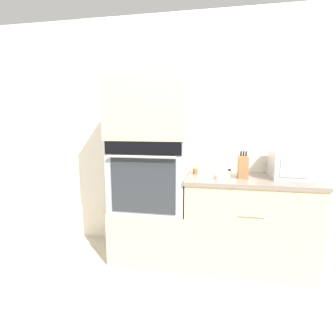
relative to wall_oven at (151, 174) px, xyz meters
The scene contains 11 objects.
ground_plane 1.00m from the wall_oven, 38.04° to the right, with size 12.00×12.00×0.00m, color beige.
wall_back 0.63m from the wall_oven, 41.34° to the left, with size 8.00×0.05×2.50m.
oven_cabinet_base 0.62m from the wall_oven, 90.00° to the left, with size 0.76×0.60×0.53m.
wall_oven is the anchor object (origin of this frame).
oven_cabinet_upper 0.63m from the wall_oven, 90.00° to the left, with size 0.76×0.60×0.57m.
counter_unit 1.06m from the wall_oven, ahead, with size 1.19×0.63×0.88m.
microwave 1.34m from the wall_oven, ahead, with size 0.36×0.38×0.26m.
knife_block 0.90m from the wall_oven, ahead, with size 0.09×0.15×0.25m.
bowl 0.70m from the wall_oven, ahead, with size 0.13×0.13×0.05m.
condiment_jar_near 0.77m from the wall_oven, ahead, with size 0.04×0.04×0.08m.
condiment_jar_mid 0.45m from the wall_oven, 12.95° to the left, with size 0.05×0.05×0.07m.
Camera 1 is at (0.28, -2.22, 1.39)m, focal length 28.00 mm.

